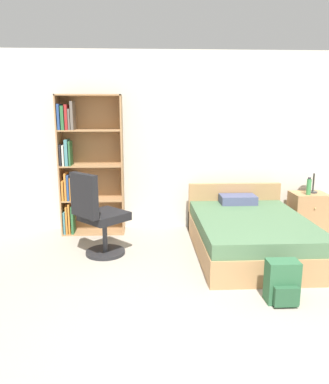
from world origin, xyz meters
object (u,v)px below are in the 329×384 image
object	(u,v)px
bookshelf	(84,165)
water_bottle	(309,187)
office_chair	(98,217)
backpack_green	(282,283)
table_lamp	(315,167)
nightstand	(308,212)
bed	(249,233)

from	to	relation	value
bookshelf	water_bottle	xyz separation A→B (m)	(3.21, -0.18, -0.30)
office_chair	backpack_green	distance (m)	2.24
office_chair	table_lamp	world-z (taller)	office_chair
nightstand	water_bottle	xyz separation A→B (m)	(-0.06, -0.10, 0.41)
bookshelf	table_lamp	size ratio (longest dim) A/B	4.15
table_lamp	water_bottle	bearing A→B (deg)	-133.19
bookshelf	backpack_green	bearing A→B (deg)	-45.26
water_bottle	office_chair	bearing A→B (deg)	-165.71
water_bottle	backpack_green	bearing A→B (deg)	-118.50
bed	backpack_green	distance (m)	1.29
nightstand	table_lamp	xyz separation A→B (m)	(0.06, 0.03, 0.67)
bed	table_lamp	xyz separation A→B (m)	(1.15, 0.81, 0.71)
nightstand	water_bottle	size ratio (longest dim) A/B	2.28
bed	nightstand	size ratio (longest dim) A/B	3.36
bookshelf	table_lamp	world-z (taller)	bookshelf
table_lamp	backpack_green	world-z (taller)	table_lamp
office_chair	table_lamp	xyz separation A→B (m)	(3.03, 0.87, 0.45)
backpack_green	bookshelf	bearing A→B (deg)	134.74
bed	water_bottle	world-z (taller)	water_bottle
bookshelf	backpack_green	xyz separation A→B (m)	(2.14, -2.16, -0.81)
office_chair	nightstand	world-z (taller)	office_chair
nightstand	water_bottle	world-z (taller)	water_bottle
table_lamp	water_bottle	xyz separation A→B (m)	(-0.12, -0.13, -0.26)
nightstand	backpack_green	bearing A→B (deg)	-118.66
office_chair	water_bottle	bearing A→B (deg)	14.29
table_lamp	bed	bearing A→B (deg)	-144.82
table_lamp	water_bottle	world-z (taller)	table_lamp
bookshelf	office_chair	xyz separation A→B (m)	(0.30, -0.93, -0.49)
bookshelf	bed	xyz separation A→B (m)	(2.18, -0.86, -0.75)
table_lamp	bookshelf	bearing A→B (deg)	179.07
office_chair	backpack_green	size ratio (longest dim) A/B	2.61
bookshelf	table_lamp	xyz separation A→B (m)	(3.33, -0.05, -0.04)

